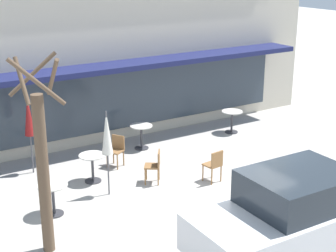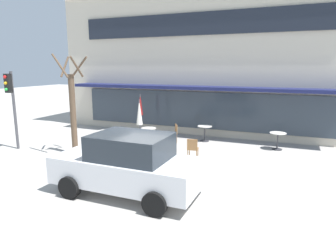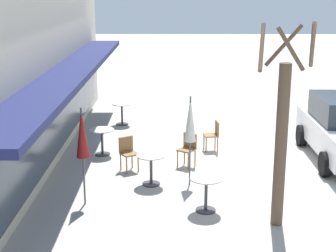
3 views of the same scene
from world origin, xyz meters
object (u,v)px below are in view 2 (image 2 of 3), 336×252
cafe_table_near_wall (205,131)px  cafe_table_streetside (278,138)px  patio_umbrella_green_folded (140,105)px  traffic_light_pole (11,97)px  cafe_chair_0 (174,132)px  cafe_table_by_tree (149,133)px  cafe_table_mid_patio (106,136)px  cafe_chair_1 (168,140)px  parked_sedan (128,164)px  patio_umbrella_cream_folded (139,113)px  cafe_chair_2 (193,148)px  street_tree (73,109)px

cafe_table_near_wall → cafe_table_streetside: 3.38m
patio_umbrella_green_folded → traffic_light_pole: bearing=-130.7°
patio_umbrella_green_folded → cafe_chair_0: patio_umbrella_green_folded is taller
cafe_table_by_tree → traffic_light_pole: size_ratio=0.22×
cafe_table_mid_patio → cafe_chair_1: (2.90, 0.29, 0.01)m
cafe_chair_0 → parked_sedan: size_ratio=0.21×
patio_umbrella_cream_folded → traffic_light_pole: bearing=-157.2°
cafe_table_near_wall → patio_umbrella_cream_folded: size_ratio=0.35×
cafe_chair_1 → cafe_table_near_wall: bearing=68.8°
cafe_table_by_tree → cafe_chair_2: bearing=-32.6°
cafe_table_by_tree → cafe_table_streetside: bearing=12.0°
cafe_table_mid_patio → cafe_chair_2: bearing=-6.9°
cafe_chair_1 → traffic_light_pole: size_ratio=0.26×
cafe_table_near_wall → cafe_chair_1: size_ratio=0.85×
cafe_table_mid_patio → cafe_chair_2: (4.25, -0.51, 0.01)m
patio_umbrella_green_folded → cafe_chair_0: 2.58m
cafe_table_by_tree → street_tree: street_tree is taller
cafe_table_near_wall → street_tree: 6.22m
cafe_table_near_wall → patio_umbrella_green_folded: 3.65m
traffic_light_pole → cafe_table_by_tree: bearing=31.3°
cafe_table_by_tree → patio_umbrella_cream_folded: bearing=-88.8°
patio_umbrella_cream_folded → cafe_chair_1: patio_umbrella_cream_folded is taller
patio_umbrella_cream_folded → cafe_chair_2: (2.70, -0.80, -1.10)m
cafe_chair_2 → cafe_chair_0: bearing=125.2°
cafe_table_by_tree → cafe_table_mid_patio: same height
cafe_chair_1 → street_tree: bearing=-154.4°
patio_umbrella_green_folded → parked_sedan: patio_umbrella_green_folded is taller
cafe_table_mid_patio → traffic_light_pole: 4.33m
patio_umbrella_green_folded → cafe_chair_1: size_ratio=2.47×
cafe_table_by_tree → traffic_light_pole: (-5.03, -3.06, 1.78)m
traffic_light_pole → cafe_chair_1: bearing=18.3°
street_tree → traffic_light_pole: bearing=-171.5°
parked_sedan → street_tree: street_tree is taller
patio_umbrella_cream_folded → street_tree: size_ratio=0.54×
cafe_chair_0 → street_tree: street_tree is taller
cafe_table_near_wall → patio_umbrella_green_folded: patio_umbrella_green_folded is taller
cafe_table_mid_patio → traffic_light_pole: (-3.50, -1.83, 1.78)m
cafe_chair_0 → traffic_light_pole: size_ratio=0.26×
cafe_table_mid_patio → parked_sedan: (3.47, -4.11, 0.36)m
traffic_light_pole → cafe_table_mid_patio: bearing=27.6°
cafe_table_streetside → parked_sedan: bearing=-119.7°
cafe_table_streetside → cafe_table_mid_patio: same height
cafe_table_mid_patio → cafe_chair_0: bearing=36.1°
parked_sedan → cafe_table_by_tree: bearing=109.9°
cafe_table_by_tree → cafe_table_mid_patio: bearing=-141.3°
cafe_table_by_tree → cafe_chair_1: bearing=-34.6°
cafe_table_streetside → cafe_chair_2: (-2.96, -2.95, 0.01)m
cafe_chair_0 → street_tree: 4.77m
cafe_table_streetside → traffic_light_pole: traffic_light_pole is taller
cafe_table_streetside → patio_umbrella_cream_folded: patio_umbrella_cream_folded is taller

